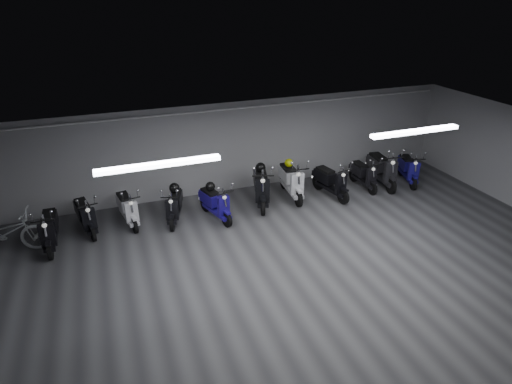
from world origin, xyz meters
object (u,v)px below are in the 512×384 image
object	(u,v)px
scooter_9	(383,164)
helmet_3	(289,163)
scooter_0	(48,224)
scooter_4	(215,199)
scooter_3	(174,201)
scooter_8	(364,170)
scooter_5	(261,181)
bicycle	(3,229)
scooter_1	(85,211)
helmet_1	(210,186)
helmet_2	(174,188)
scooter_6	(292,175)
helmet_0	(261,167)
scooter_10	(409,164)
scooter_2	(127,204)
scooter_7	(331,177)

from	to	relation	value
scooter_9	helmet_3	bearing A→B (deg)	178.25
scooter_0	scooter_4	xyz separation A→B (m)	(4.17, -0.03, -0.02)
scooter_3	scooter_8	size ratio (longest dim) A/B	1.00
scooter_4	scooter_5	distance (m)	1.55
scooter_5	bicycle	xyz separation A→B (m)	(-6.65, -0.23, -0.09)
scooter_1	helmet_1	distance (m)	3.30
scooter_9	helmet_1	bearing A→B (deg)	-171.99
helmet_2	scooter_0	bearing A→B (deg)	-171.75
scooter_1	scooter_3	bearing A→B (deg)	-18.63
scooter_5	scooter_6	xyz separation A→B (m)	(1.03, 0.13, -0.02)
scooter_4	scooter_6	bearing A→B (deg)	-4.81
scooter_4	helmet_2	xyz separation A→B (m)	(-1.00, 0.49, 0.27)
scooter_1	helmet_0	world-z (taller)	scooter_1
scooter_4	scooter_1	bearing A→B (deg)	154.95
scooter_0	helmet_1	size ratio (longest dim) A/B	6.44
scooter_3	bicycle	size ratio (longest dim) A/B	0.81
scooter_3	scooter_9	xyz separation A→B (m)	(6.68, 0.02, 0.13)
scooter_0	helmet_1	bearing A→B (deg)	3.37
scooter_0	scooter_5	distance (m)	5.67
bicycle	scooter_10	xyz separation A→B (m)	(11.72, 0.03, -0.01)
bicycle	scooter_5	bearing A→B (deg)	-78.96
scooter_8	helmet_0	xyz separation A→B (m)	(-3.38, 0.32, 0.46)
scooter_1	helmet_1	bearing A→B (deg)	-17.97
scooter_5	scooter_9	distance (m)	4.12
scooter_9	helmet_3	world-z (taller)	scooter_9
helmet_3	helmet_0	bearing A→B (deg)	-172.12
scooter_2	helmet_1	xyz separation A→B (m)	(2.22, -0.32, 0.29)
bicycle	helmet_0	world-z (taller)	bicycle
scooter_1	scooter_8	distance (m)	8.30
helmet_3	scooter_2	bearing A→B (deg)	-177.08
scooter_7	scooter_6	bearing A→B (deg)	151.03
scooter_3	scooter_6	size ratio (longest dim) A/B	0.83
scooter_10	helmet_3	xyz separation A→B (m)	(-4.02, 0.60, 0.38)
scooter_4	helmet_3	world-z (taller)	scooter_4
scooter_2	scooter_0	bearing A→B (deg)	-175.37
scooter_5	scooter_10	bearing A→B (deg)	14.35
scooter_4	scooter_7	xyz separation A→B (m)	(3.67, 0.15, 0.03)
scooter_5	helmet_3	size ratio (longest dim) A/B	7.58
scooter_8	helmet_2	bearing A→B (deg)	178.67
helmet_1	helmet_2	bearing A→B (deg)	163.79
scooter_5	helmet_0	distance (m)	0.42
bicycle	helmet_1	world-z (taller)	bicycle
scooter_4	scooter_10	xyz separation A→B (m)	(6.56, 0.19, 0.02)
scooter_2	scooter_8	size ratio (longest dim) A/B	1.01
scooter_5	scooter_10	size ratio (longest dim) A/B	1.16
scooter_6	helmet_1	size ratio (longest dim) A/B	7.26
scooter_5	scooter_8	distance (m)	3.47
scooter_1	scooter_2	bearing A→B (deg)	-11.04
scooter_7	scooter_8	bearing A→B (deg)	-2.48
scooter_7	scooter_1	bearing A→B (deg)	166.16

